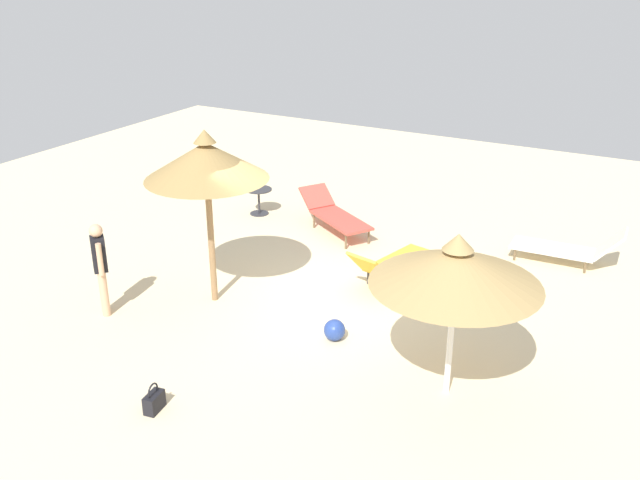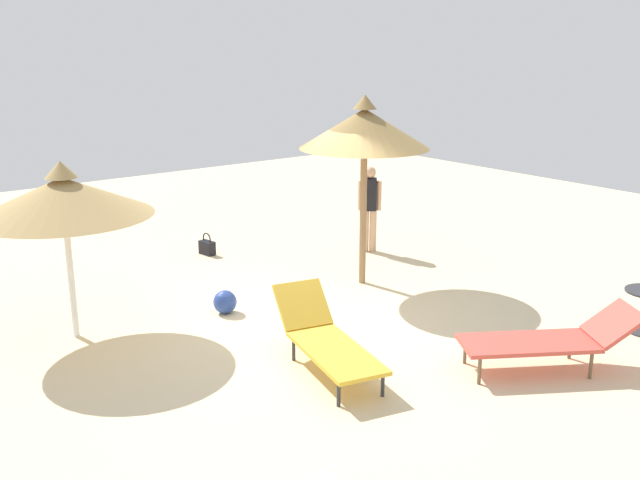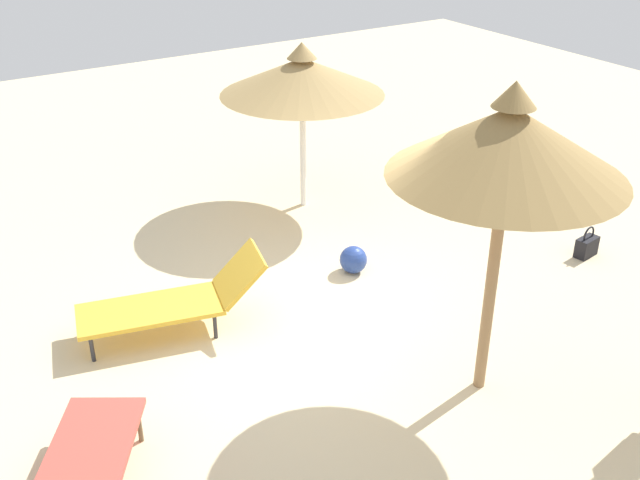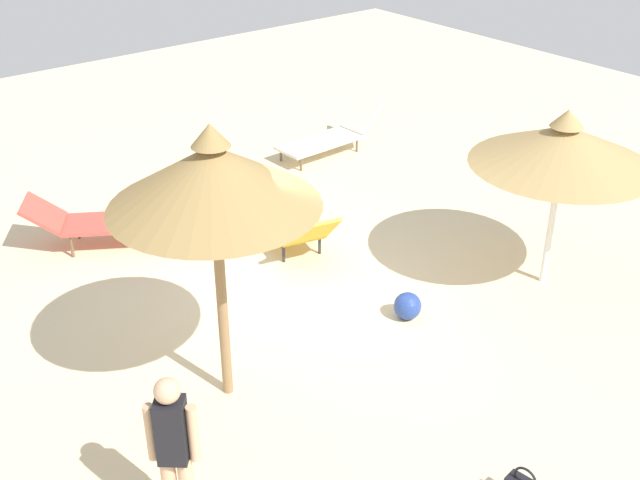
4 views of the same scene
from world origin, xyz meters
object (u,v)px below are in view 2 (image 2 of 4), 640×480
at_px(person_standing_edge, 370,204).
at_px(beach_ball, 225,302).
at_px(lounge_chair_back, 326,338).
at_px(parasol_umbrella_far_left, 63,197).
at_px(parasol_umbrella_near_left, 365,129).
at_px(handbag, 207,247).
at_px(lounge_chair_near_right, 551,338).

height_order(person_standing_edge, beach_ball, person_standing_edge).
distance_m(lounge_chair_back, person_standing_edge, 5.09).
xyz_separation_m(person_standing_edge, beach_ball, (3.77, 1.09, -0.73)).
height_order(parasol_umbrella_far_left, parasol_umbrella_near_left, parasol_umbrella_near_left).
height_order(lounge_chair_back, handbag, lounge_chair_back).
bearing_deg(beach_ball, parasol_umbrella_near_left, 175.36).
relative_size(parasol_umbrella_near_left, beach_ball, 8.87).
bearing_deg(lounge_chair_near_right, beach_ball, -62.24).
bearing_deg(parasol_umbrella_near_left, person_standing_edge, -135.19).
distance_m(person_standing_edge, beach_ball, 4.00).
relative_size(handbag, beach_ball, 1.22).
relative_size(lounge_chair_near_right, handbag, 5.10).
bearing_deg(beach_ball, lounge_chair_back, 90.70).
distance_m(person_standing_edge, handbag, 3.12).
xyz_separation_m(lounge_chair_back, beach_ball, (0.03, -2.32, -0.22)).
distance_m(lounge_chair_back, handbag, 5.24).
height_order(parasol_umbrella_far_left, lounge_chair_back, parasol_umbrella_far_left).
bearing_deg(lounge_chair_near_right, handbag, -82.81).
relative_size(lounge_chair_near_right, person_standing_edge, 1.33).
height_order(parasol_umbrella_near_left, lounge_chair_near_right, parasol_umbrella_near_left).
height_order(lounge_chair_near_right, person_standing_edge, person_standing_edge).
relative_size(parasol_umbrella_far_left, parasol_umbrella_near_left, 0.78).
bearing_deg(handbag, beach_ball, 65.55).
bearing_deg(person_standing_edge, lounge_chair_back, 42.33).
xyz_separation_m(parasol_umbrella_near_left, lounge_chair_back, (2.44, 2.12, -2.12)).
bearing_deg(beach_ball, lounge_chair_near_right, 117.76).
bearing_deg(lounge_chair_near_right, parasol_umbrella_far_left, -47.54).
bearing_deg(parasol_umbrella_near_left, handbag, -67.77).
distance_m(lounge_chair_near_right, handbag, 6.85).
distance_m(parasol_umbrella_far_left, beach_ball, 2.71).
bearing_deg(parasol_umbrella_far_left, lounge_chair_near_right, 132.46).
xyz_separation_m(parasol_umbrella_near_left, beach_ball, (2.47, -0.20, -2.34)).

